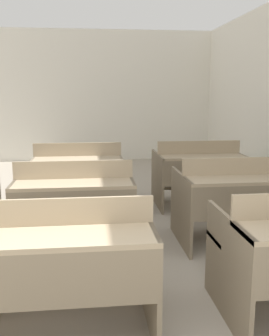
{
  "coord_description": "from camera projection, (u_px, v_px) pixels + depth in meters",
  "views": [
    {
      "loc": [
        0.38,
        -1.04,
        1.44
      ],
      "look_at": [
        0.8,
        2.63,
        0.73
      ],
      "focal_mm": 42.0,
      "sensor_mm": 36.0,
      "label": 1
    }
  ],
  "objects": [
    {
      "name": "wall_back",
      "position": [
        71.0,
        96.0,
        8.28
      ],
      "size": [
        6.1,
        0.06,
        2.73
      ],
      "color": "white",
      "rests_on": "ground_plane"
    },
    {
      "name": "bench_front_center",
      "position": [
        65.0,
        260.0,
        2.35
      ],
      "size": [
        1.06,
        0.82,
        0.84
      ],
      "color": "#7D6E57",
      "rests_on": "ground_plane"
    },
    {
      "name": "bench_second_center",
      "position": [
        75.0,
        202.0,
        3.59
      ],
      "size": [
        1.06,
        0.82,
        0.84
      ],
      "color": "#80715A",
      "rests_on": "ground_plane"
    },
    {
      "name": "bench_second_right",
      "position": [
        235.0,
        197.0,
        3.77
      ],
      "size": [
        1.06,
        0.82,
        0.84
      ],
      "color": "#80715A",
      "rests_on": "ground_plane"
    },
    {
      "name": "bench_third_center",
      "position": [
        78.0,
        174.0,
        4.85
      ],
      "size": [
        1.06,
        0.82,
        0.84
      ],
      "color": "#83745D",
      "rests_on": "ground_plane"
    },
    {
      "name": "bench_third_right",
      "position": [
        198.0,
        171.0,
        5.04
      ],
      "size": [
        1.06,
        0.82,
        0.84
      ],
      "color": "#7C6D56",
      "rests_on": "ground_plane"
    },
    {
      "name": "wastepaper_bin",
      "position": [
        251.0,
        178.0,
        5.92
      ],
      "size": [
        0.23,
        0.23,
        0.35
      ],
      "color": "#1E6B33",
      "rests_on": "ground_plane"
    }
  ]
}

